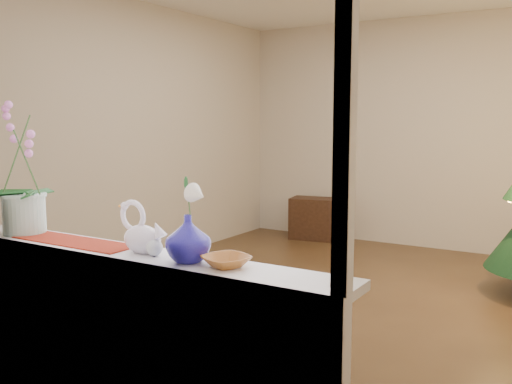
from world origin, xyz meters
TOP-DOWN VIEW (x-y plane):
  - ground at (0.00, 0.00)m, footprint 5.00×5.00m
  - wall_back at (0.00, 2.50)m, footprint 4.50×0.10m
  - wall_front at (0.00, -2.50)m, footprint 4.50×0.10m
  - wall_left at (-2.25, 0.00)m, footprint 0.10×5.00m
  - window_apron at (0.00, -2.46)m, footprint 2.20×0.08m
  - windowsill at (0.00, -2.37)m, footprint 2.20×0.26m
  - window_frame at (0.00, -2.47)m, footprint 2.22×0.06m
  - runner at (-0.38, -2.37)m, footprint 0.70×0.20m
  - orchid_pot at (-0.77, -2.36)m, footprint 0.24×0.24m
  - swan at (0.06, -2.36)m, footprint 0.27×0.14m
  - blue_vase at (0.34, -2.39)m, footprint 0.26×0.26m
  - lily at (0.34, -2.39)m, footprint 0.13×0.07m
  - paperweight at (0.15, -2.38)m, footprint 0.10×0.10m
  - amber_dish at (0.53, -2.37)m, footprint 0.21×0.21m
  - side_table at (-1.23, 2.25)m, footprint 0.75×0.47m

SIDE VIEW (x-z plane):
  - ground at x=0.00m, z-range 0.00..0.00m
  - side_table at x=-1.23m, z-range 0.00..0.53m
  - window_apron at x=0.00m, z-range 0.00..0.88m
  - windowsill at x=0.00m, z-range 0.88..0.92m
  - runner at x=-0.38m, z-range 0.92..0.93m
  - amber_dish at x=0.53m, z-range 0.92..0.96m
  - paperweight at x=0.15m, z-range 0.92..0.99m
  - swan at x=0.06m, z-range 0.92..1.14m
  - blue_vase at x=0.34m, z-range 0.92..1.15m
  - lily at x=0.34m, z-range 1.15..1.33m
  - orchid_pot at x=-0.77m, z-range 0.92..1.62m
  - wall_back at x=0.00m, z-range 0.00..2.70m
  - wall_front at x=0.00m, z-range 0.00..2.70m
  - wall_left at x=-2.25m, z-range 0.00..2.70m
  - window_frame at x=0.00m, z-range 0.90..2.50m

